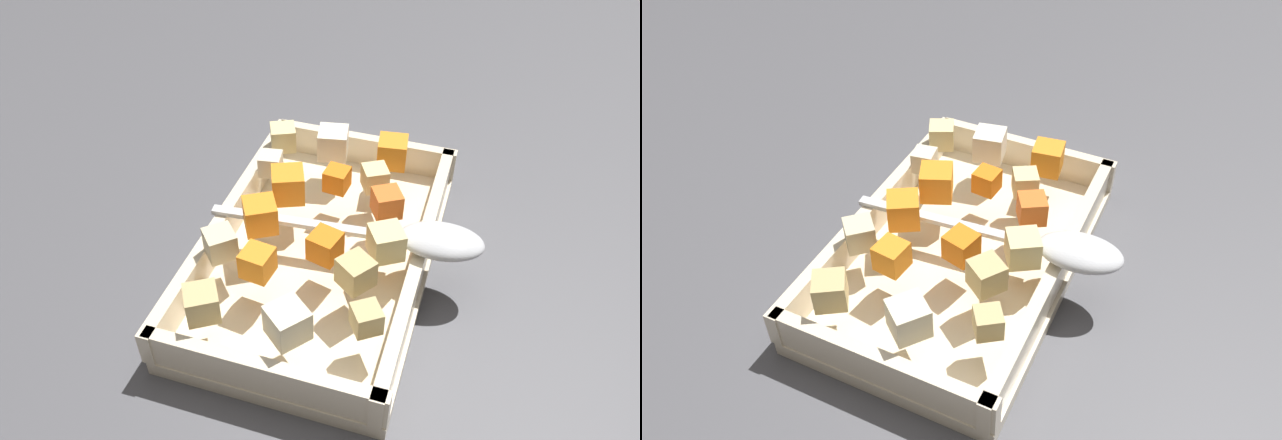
# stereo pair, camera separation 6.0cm
# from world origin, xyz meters

# --- Properties ---
(ground_plane) EXTENTS (4.00, 4.00, 0.00)m
(ground_plane) POSITION_xyz_m (0.00, 0.00, 0.00)
(ground_plane) COLOR #4C4C51
(baking_dish) EXTENTS (0.33, 0.21, 0.05)m
(baking_dish) POSITION_xyz_m (0.00, 0.00, 0.01)
(baking_dish) COLOR beige
(baking_dish) RESTS_ON ground_plane
(carrot_chunk_rim_edge) EXTENTS (0.03, 0.03, 0.03)m
(carrot_chunk_rim_edge) POSITION_xyz_m (-0.03, -0.01, 0.06)
(carrot_chunk_rim_edge) COLOR orange
(carrot_chunk_rim_edge) RESTS_ON baking_dish
(carrot_chunk_corner_se) EXTENTS (0.04, 0.04, 0.03)m
(carrot_chunk_corner_se) POSITION_xyz_m (-0.01, 0.06, 0.06)
(carrot_chunk_corner_se) COLOR orange
(carrot_chunk_corner_se) RESTS_ON baking_dish
(carrot_chunk_mid_right) EXTENTS (0.03, 0.03, 0.03)m
(carrot_chunk_mid_right) POSITION_xyz_m (0.12, -0.04, 0.06)
(carrot_chunk_mid_right) COLOR orange
(carrot_chunk_mid_right) RESTS_ON baking_dish
(carrot_chunk_near_spoon) EXTENTS (0.04, 0.04, 0.03)m
(carrot_chunk_near_spoon) POSITION_xyz_m (0.04, 0.05, 0.07)
(carrot_chunk_near_spoon) COLOR orange
(carrot_chunk_near_spoon) RESTS_ON baking_dish
(carrot_chunk_mid_left) EXTENTS (0.04, 0.04, 0.03)m
(carrot_chunk_mid_left) POSITION_xyz_m (0.04, -0.05, 0.06)
(carrot_chunk_mid_left) COLOR orange
(carrot_chunk_mid_left) RESTS_ON baking_dish
(carrot_chunk_heap_side) EXTENTS (0.03, 0.03, 0.02)m
(carrot_chunk_heap_side) POSITION_xyz_m (0.06, 0.01, 0.06)
(carrot_chunk_heap_side) COLOR orange
(carrot_chunk_heap_side) RESTS_ON baking_dish
(carrot_chunk_under_handle) EXTENTS (0.03, 0.03, 0.03)m
(carrot_chunk_under_handle) POSITION_xyz_m (-0.07, 0.04, 0.06)
(carrot_chunk_under_handle) COLOR orange
(carrot_chunk_under_handle) RESTS_ON baking_dish
(potato_chunk_far_left) EXTENTS (0.03, 0.03, 0.02)m
(potato_chunk_far_left) POSITION_xyz_m (-0.10, -0.07, 0.06)
(potato_chunk_far_left) COLOR tan
(potato_chunk_far_left) RESTS_ON baking_dish
(potato_chunk_front_center) EXTENTS (0.04, 0.04, 0.03)m
(potato_chunk_front_center) POSITION_xyz_m (-0.06, -0.05, 0.06)
(potato_chunk_front_center) COLOR tan
(potato_chunk_front_center) RESTS_ON baking_dish
(potato_chunk_near_left) EXTENTS (0.03, 0.03, 0.03)m
(potato_chunk_near_left) POSITION_xyz_m (0.11, 0.08, 0.06)
(potato_chunk_near_left) COLOR #E0CC89
(potato_chunk_near_left) RESTS_ON baking_dish
(potato_chunk_center) EXTENTS (0.04, 0.04, 0.03)m
(potato_chunk_center) POSITION_xyz_m (-0.13, -0.01, 0.06)
(potato_chunk_center) COLOR beige
(potato_chunk_center) RESTS_ON baking_dish
(potato_chunk_corner_nw) EXTENTS (0.04, 0.04, 0.03)m
(potato_chunk_corner_nw) POSITION_xyz_m (-0.13, 0.06, 0.06)
(potato_chunk_corner_nw) COLOR tan
(potato_chunk_corner_nw) RESTS_ON baking_dish
(potato_chunk_back_center) EXTENTS (0.04, 0.04, 0.03)m
(potato_chunk_back_center) POSITION_xyz_m (-0.01, -0.06, 0.06)
(potato_chunk_back_center) COLOR #E0CC89
(potato_chunk_back_center) RESTS_ON baking_dish
(potato_chunk_corner_ne) EXTENTS (0.04, 0.04, 0.03)m
(potato_chunk_corner_ne) POSITION_xyz_m (-0.06, 0.08, 0.06)
(potato_chunk_corner_ne) COLOR beige
(potato_chunk_corner_ne) RESTS_ON baking_dish
(potato_chunk_near_right) EXTENTS (0.03, 0.03, 0.02)m
(potato_chunk_near_right) POSITION_xyz_m (0.08, -0.03, 0.06)
(potato_chunk_near_right) COLOR #E0CC89
(potato_chunk_near_right) RESTS_ON baking_dish
(parsnip_chunk_heap_top) EXTENTS (0.04, 0.04, 0.03)m
(parsnip_chunk_heap_top) POSITION_xyz_m (0.12, 0.03, 0.06)
(parsnip_chunk_heap_top) COLOR silver
(parsnip_chunk_heap_top) RESTS_ON baking_dish
(parsnip_chunk_corner_sw) EXTENTS (0.03, 0.03, 0.02)m
(parsnip_chunk_corner_sw) POSITION_xyz_m (0.07, 0.08, 0.06)
(parsnip_chunk_corner_sw) COLOR beige
(parsnip_chunk_corner_sw) RESTS_ON baking_dish
(serving_spoon) EXTENTS (0.05, 0.26, 0.02)m
(serving_spoon) POSITION_xyz_m (0.01, -0.10, 0.06)
(serving_spoon) COLOR silver
(serving_spoon) RESTS_ON baking_dish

